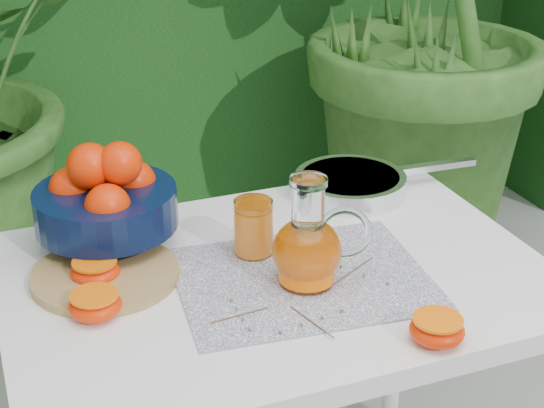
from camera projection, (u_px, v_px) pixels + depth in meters
name	position (u px, v px, depth m)	size (l,w,h in m)	color
potted_plant_right	(398.00, 4.00, 2.78)	(1.86, 1.86, 1.86)	#2D561D
white_table	(276.00, 308.00, 1.58)	(1.00, 0.70, 0.75)	white
placemat	(302.00, 279.00, 1.52)	(0.45, 0.35, 0.00)	#0B0D3F
cutting_board	(105.00, 275.00, 1.52)	(0.27, 0.27, 0.02)	#A8864B
fruit_bowl	(105.00, 199.00, 1.60)	(0.30, 0.30, 0.22)	black
juice_pitcher	(309.00, 247.00, 1.47)	(0.19, 0.16, 0.21)	white
juice_tumbler	(254.00, 228.00, 1.58)	(0.08, 0.08, 0.11)	white
saute_pan	(352.00, 183.00, 1.84)	(0.44, 0.26, 0.05)	silver
orange_halves	(203.00, 300.00, 1.41)	(0.62, 0.50, 0.04)	#FC3202
thyme_sprigs	(305.00, 300.00, 1.44)	(0.35, 0.25, 0.01)	brown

